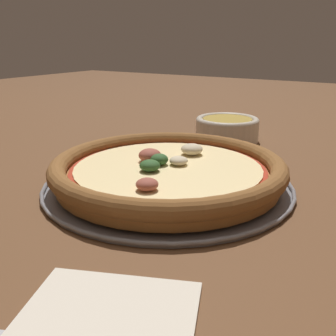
% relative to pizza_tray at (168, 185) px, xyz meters
% --- Properties ---
extents(ground_plane, '(3.00, 3.00, 0.00)m').
position_rel_pizza_tray_xyz_m(ground_plane, '(0.00, 0.00, -0.00)').
color(ground_plane, brown).
extents(pizza_tray, '(0.34, 0.34, 0.01)m').
position_rel_pizza_tray_xyz_m(pizza_tray, '(0.00, 0.00, 0.00)').
color(pizza_tray, gray).
rests_on(pizza_tray, ground_plane).
extents(pizza, '(0.32, 0.32, 0.04)m').
position_rel_pizza_tray_xyz_m(pizza, '(0.00, 0.00, 0.02)').
color(pizza, '#A86B33').
rests_on(pizza, pizza_tray).
extents(bowl_near, '(0.12, 0.12, 0.05)m').
position_rel_pizza_tray_xyz_m(bowl_near, '(0.28, 0.04, 0.02)').
color(bowl_near, beige).
rests_on(bowl_near, ground_plane).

